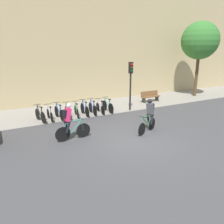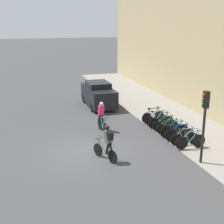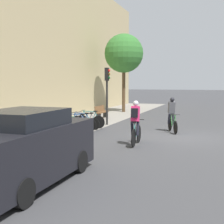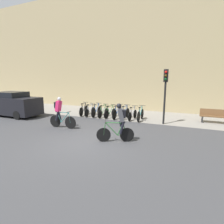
# 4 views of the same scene
# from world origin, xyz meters

# --- Properties ---
(ground) EXTENTS (200.00, 200.00, 0.00)m
(ground) POSITION_xyz_m (0.00, 0.00, 0.00)
(ground) COLOR #3D3D3F
(kerb_strip) EXTENTS (44.00, 4.50, 0.01)m
(kerb_strip) POSITION_xyz_m (0.00, 6.75, 0.00)
(kerb_strip) COLOR gray
(kerb_strip) RESTS_ON ground
(building_facade) EXTENTS (44.00, 0.60, 10.88)m
(building_facade) POSITION_xyz_m (0.00, 9.30, 5.44)
(building_facade) COLOR tan
(building_facade) RESTS_ON ground
(cyclist_pink) EXTENTS (1.76, 0.46, 1.80)m
(cyclist_pink) POSITION_xyz_m (-2.64, 1.53, 0.95)
(cyclist_pink) COLOR black
(cyclist_pink) RESTS_ON ground
(cyclist_grey) EXTENTS (1.58, 0.75, 1.76)m
(cyclist_grey) POSITION_xyz_m (1.35, 0.68, 0.95)
(cyclist_grey) COLOR black
(cyclist_grey) RESTS_ON ground
(parked_bike_0) EXTENTS (0.46, 1.65, 0.98)m
(parked_bike_0) POSITION_xyz_m (-3.32, 5.15, 0.41)
(parked_bike_0) COLOR black
(parked_bike_0) RESTS_ON ground
(parked_bike_1) EXTENTS (0.46, 1.59, 0.94)m
(parked_bike_1) POSITION_xyz_m (-2.75, 5.15, 0.38)
(parked_bike_1) COLOR black
(parked_bike_1) RESTS_ON ground
(parked_bike_2) EXTENTS (0.46, 1.74, 0.98)m
(parked_bike_2) POSITION_xyz_m (-2.18, 5.15, 0.41)
(parked_bike_2) COLOR black
(parked_bike_2) RESTS_ON ground
(parked_bike_3) EXTENTS (0.46, 1.61, 0.93)m
(parked_bike_3) POSITION_xyz_m (-1.61, 5.14, 0.38)
(parked_bike_3) COLOR black
(parked_bike_3) RESTS_ON ground
(parked_bike_4) EXTENTS (0.46, 1.57, 0.94)m
(parked_bike_4) POSITION_xyz_m (-1.04, 5.15, 0.38)
(parked_bike_4) COLOR black
(parked_bike_4) RESTS_ON ground
(parked_bike_5) EXTENTS (0.46, 1.72, 0.99)m
(parked_bike_5) POSITION_xyz_m (-0.48, 5.15, 0.41)
(parked_bike_5) COLOR black
(parked_bike_5) RESTS_ON ground
(parked_bike_6) EXTENTS (0.46, 1.69, 0.98)m
(parked_bike_6) POSITION_xyz_m (0.09, 5.15, 0.41)
(parked_bike_6) COLOR black
(parked_bike_6) RESTS_ON ground
(parked_bike_7) EXTENTS (0.46, 1.63, 0.94)m
(parked_bike_7) POSITION_xyz_m (0.66, 5.14, 0.38)
(parked_bike_7) COLOR black
(parked_bike_7) RESTS_ON ground
(parked_bike_8) EXTENTS (0.46, 1.70, 0.99)m
(parked_bike_8) POSITION_xyz_m (1.23, 5.15, 0.41)
(parked_bike_8) COLOR black
(parked_bike_8) RESTS_ON ground
(traffic_light_pole) EXTENTS (0.26, 0.30, 3.39)m
(traffic_light_pole) POSITION_xyz_m (2.82, 4.74, 2.36)
(traffic_light_pole) COLOR black
(traffic_light_pole) RESTS_ON ground
(bench) EXTENTS (1.72, 0.44, 0.89)m
(bench) POSITION_xyz_m (5.80, 6.27, 0.47)
(bench) COLOR brown
(bench) RESTS_ON ground
(parked_car) EXTENTS (4.30, 1.84, 1.85)m
(parked_car) POSITION_xyz_m (-8.14, 2.84, 0.90)
(parked_car) COLOR black
(parked_car) RESTS_ON ground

